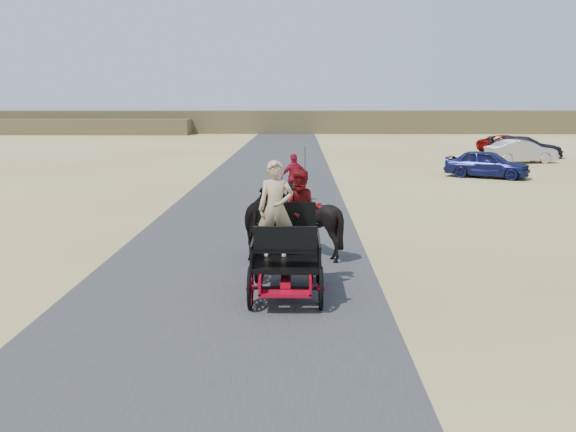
{
  "coord_description": "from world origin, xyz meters",
  "views": [
    {
      "loc": [
        1.4,
        -9.25,
        3.62
      ],
      "look_at": [
        1.16,
        4.02,
        1.2
      ],
      "focal_mm": 40.0,
      "sensor_mm": 36.0,
      "label": 1
    }
  ],
  "objects_px": {
    "carriage": "(286,275)",
    "car_b": "(521,151)",
    "car_d": "(508,143)",
    "horse_right": "(313,220)",
    "car_c": "(525,147)",
    "horse_left": "(266,220)",
    "car_a": "(487,164)",
    "pedestrian": "(294,178)"
  },
  "relations": [
    {
      "from": "carriage",
      "to": "horse_left",
      "type": "height_order",
      "value": "horse_left"
    },
    {
      "from": "carriage",
      "to": "horse_left",
      "type": "distance_m",
      "value": 3.09
    },
    {
      "from": "horse_right",
      "to": "car_c",
      "type": "height_order",
      "value": "horse_right"
    },
    {
      "from": "horse_right",
      "to": "car_b",
      "type": "bearing_deg",
      "value": -118.97
    },
    {
      "from": "horse_left",
      "to": "car_c",
      "type": "bearing_deg",
      "value": -119.87
    },
    {
      "from": "horse_right",
      "to": "pedestrian",
      "type": "relative_size",
      "value": 0.98
    },
    {
      "from": "car_b",
      "to": "car_c",
      "type": "height_order",
      "value": "car_b"
    },
    {
      "from": "carriage",
      "to": "horse_left",
      "type": "relative_size",
      "value": 1.2
    },
    {
      "from": "horse_left",
      "to": "car_d",
      "type": "bearing_deg",
      "value": -116.72
    },
    {
      "from": "horse_left",
      "to": "horse_right",
      "type": "distance_m",
      "value": 1.1
    },
    {
      "from": "carriage",
      "to": "car_a",
      "type": "bearing_deg",
      "value": 63.87
    },
    {
      "from": "horse_left",
      "to": "car_d",
      "type": "distance_m",
      "value": 34.02
    },
    {
      "from": "horse_right",
      "to": "car_b",
      "type": "xyz_separation_m",
      "value": [
        12.45,
        22.49,
        -0.18
      ]
    },
    {
      "from": "carriage",
      "to": "car_b",
      "type": "relative_size",
      "value": 0.59
    },
    {
      "from": "car_b",
      "to": "car_d",
      "type": "xyz_separation_m",
      "value": [
        1.74,
        7.9,
        -0.07
      ]
    },
    {
      "from": "car_a",
      "to": "horse_right",
      "type": "bearing_deg",
      "value": 179.46
    },
    {
      "from": "carriage",
      "to": "car_a",
      "type": "relative_size",
      "value": 0.63
    },
    {
      "from": "carriage",
      "to": "horse_right",
      "type": "height_order",
      "value": "horse_right"
    },
    {
      "from": "carriage",
      "to": "pedestrian",
      "type": "height_order",
      "value": "pedestrian"
    },
    {
      "from": "horse_left",
      "to": "car_b",
      "type": "distance_m",
      "value": 26.25
    },
    {
      "from": "horse_left",
      "to": "pedestrian",
      "type": "bearing_deg",
      "value": -94.26
    },
    {
      "from": "car_a",
      "to": "pedestrian",
      "type": "bearing_deg",
      "value": 157.31
    },
    {
      "from": "car_a",
      "to": "car_d",
      "type": "bearing_deg",
      "value": 7.4
    },
    {
      "from": "carriage",
      "to": "car_a",
      "type": "xyz_separation_m",
      "value": [
        9.02,
        18.39,
        0.29
      ]
    },
    {
      "from": "horse_left",
      "to": "car_b",
      "type": "height_order",
      "value": "horse_left"
    },
    {
      "from": "horse_right",
      "to": "car_a",
      "type": "bearing_deg",
      "value": -118.83
    },
    {
      "from": "horse_right",
      "to": "carriage",
      "type": "bearing_deg",
      "value": 79.61
    },
    {
      "from": "horse_left",
      "to": "car_a",
      "type": "bearing_deg",
      "value": -121.88
    },
    {
      "from": "carriage",
      "to": "horse_right",
      "type": "bearing_deg",
      "value": 79.61
    },
    {
      "from": "horse_left",
      "to": "car_c",
      "type": "xyz_separation_m",
      "value": [
        15.09,
        26.28,
        -0.19
      ]
    },
    {
      "from": "horse_left",
      "to": "carriage",
      "type": "bearing_deg",
      "value": 100.39
    },
    {
      "from": "car_d",
      "to": "pedestrian",
      "type": "bearing_deg",
      "value": 123.12
    },
    {
      "from": "car_a",
      "to": "car_d",
      "type": "xyz_separation_m",
      "value": [
        5.72,
        14.99,
        -0.06
      ]
    },
    {
      "from": "carriage",
      "to": "car_b",
      "type": "distance_m",
      "value": 28.61
    },
    {
      "from": "car_b",
      "to": "car_d",
      "type": "relative_size",
      "value": 0.95
    },
    {
      "from": "car_b",
      "to": "car_d",
      "type": "distance_m",
      "value": 8.09
    },
    {
      "from": "pedestrian",
      "to": "car_b",
      "type": "xyz_separation_m",
      "value": [
        12.95,
        14.36,
        -0.2
      ]
    },
    {
      "from": "horse_right",
      "to": "car_d",
      "type": "xyz_separation_m",
      "value": [
        14.2,
        30.38,
        -0.26
      ]
    },
    {
      "from": "carriage",
      "to": "car_d",
      "type": "distance_m",
      "value": 36.5
    },
    {
      "from": "car_a",
      "to": "car_d",
      "type": "relative_size",
      "value": 0.9
    },
    {
      "from": "car_c",
      "to": "pedestrian",
      "type": "bearing_deg",
      "value": 162.47
    },
    {
      "from": "horse_left",
      "to": "car_b",
      "type": "relative_size",
      "value": 0.5
    }
  ]
}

